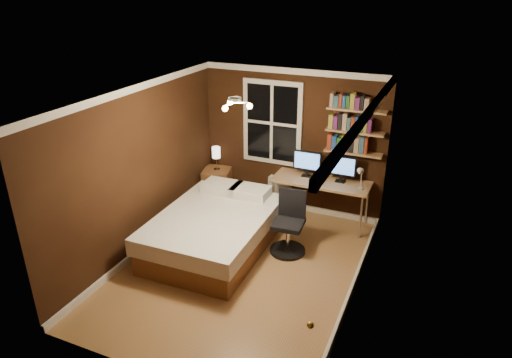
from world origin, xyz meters
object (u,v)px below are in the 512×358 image
at_px(bedside_lamp, 216,158).
at_px(radiator, 280,193).
at_px(monitor_left, 307,164).
at_px(desk_lamp, 361,178).
at_px(nightstand, 217,185).
at_px(monitor_right, 341,169).
at_px(desk, 321,184).
at_px(bed, 215,230).
at_px(office_chair, 289,229).

height_order(bedside_lamp, radiator, bedside_lamp).
xyz_separation_m(monitor_left, desk_lamp, (0.93, -0.23, -0.00)).
bearing_deg(nightstand, monitor_right, -13.60).
bearing_deg(desk, monitor_right, 15.03).
bearing_deg(monitor_left, bedside_lamp, -179.67).
bearing_deg(radiator, desk_lamp, -14.03).
relative_size(desk, desk_lamp, 3.64).
bearing_deg(nightstand, bed, -77.57).
relative_size(nightstand, desk, 0.38).
distance_m(bed, desk_lamp, 2.38).
bearing_deg(bedside_lamp, monitor_right, 0.25).
distance_m(desk, desk_lamp, 0.73).
height_order(bed, desk_lamp, desk_lamp).
distance_m(bed, office_chair, 1.12).
xyz_separation_m(radiator, monitor_right, (1.10, -0.13, 0.69)).
bearing_deg(monitor_left, nightstand, -179.67).
bearing_deg(desk_lamp, monitor_right, 146.94).
bearing_deg(monitor_right, bedside_lamp, -179.75).
bearing_deg(monitor_left, desk_lamp, -14.01).
bearing_deg(bedside_lamp, monitor_left, 0.33).
height_order(radiator, monitor_left, monitor_left).
bearing_deg(desk, bedside_lamp, 177.97).
distance_m(desk, monitor_right, 0.42).
bearing_deg(nightstand, office_chair, -46.06).
distance_m(radiator, desk, 0.92).
distance_m(nightstand, desk, 2.02).
xyz_separation_m(nightstand, bedside_lamp, (0.00, 0.00, 0.52)).
xyz_separation_m(bedside_lamp, radiator, (1.18, 0.14, -0.53)).
relative_size(bedside_lamp, desk_lamp, 0.99).
bearing_deg(bedside_lamp, desk, -2.03).
relative_size(bed, desk, 1.36).
bearing_deg(radiator, nightstand, -173.20).
bearing_deg(monitor_right, desk_lamp, -33.06).
bearing_deg(radiator, bed, -104.39).
height_order(bed, monitor_right, monitor_right).
relative_size(bedside_lamp, monitor_right, 0.91).
bearing_deg(bed, desk_lamp, 33.75).
bearing_deg(bed, monitor_right, 44.29).
bearing_deg(desk, radiator, 165.25).
height_order(monitor_left, office_chair, monitor_left).
bearing_deg(monitor_left, office_chair, -84.74).
bearing_deg(radiator, bedside_lamp, -173.20).
relative_size(radiator, desk, 0.37).
height_order(desk, desk_lamp, desk_lamp).
bearing_deg(desk_lamp, radiator, 165.97).
xyz_separation_m(nightstand, office_chair, (1.81, -1.14, 0.06)).
bearing_deg(bedside_lamp, office_chair, -32.20).
distance_m(desk_lamp, office_chair, 1.38).
distance_m(monitor_right, desk_lamp, 0.43).
relative_size(radiator, monitor_left, 1.25).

